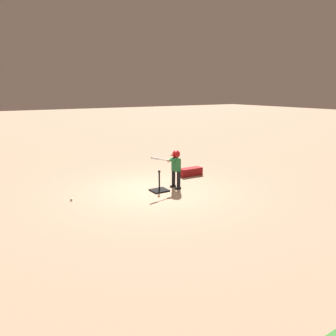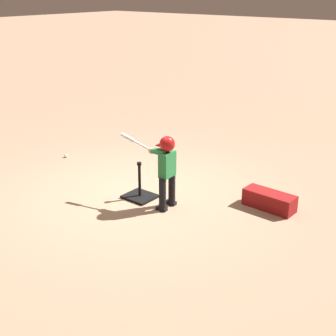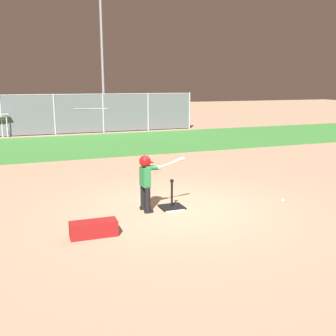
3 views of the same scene
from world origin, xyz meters
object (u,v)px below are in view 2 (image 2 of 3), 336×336
at_px(baseball, 66,156).
at_px(equipment_bag, 269,200).
at_px(batter_child, 165,163).
at_px(batting_tee, 140,194).

distance_m(baseball, equipment_bag, 4.48).
bearing_deg(equipment_bag, batter_child, 38.94).
bearing_deg(batter_child, equipment_bag, -142.79).
height_order(batter_child, baseball, batter_child).
bearing_deg(baseball, batter_child, 170.39).
bearing_deg(batting_tee, equipment_bag, -152.23).
relative_size(batter_child, equipment_bag, 1.44).
bearing_deg(batter_child, batting_tee, -1.10).
xyz_separation_m(batter_child, baseball, (3.12, -0.53, -0.73)).
height_order(baseball, equipment_bag, equipment_bag).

